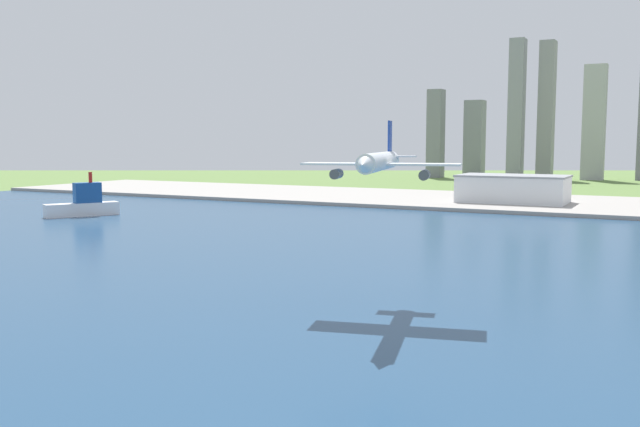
{
  "coord_description": "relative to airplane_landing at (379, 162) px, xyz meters",
  "views": [
    {
      "loc": [
        89.49,
        18.47,
        42.53
      ],
      "look_at": [
        -10.37,
        210.57,
        19.67
      ],
      "focal_mm": 38.61,
      "sensor_mm": 36.0,
      "label": 1
    }
  ],
  "objects": [
    {
      "name": "water_bay",
      "position": [
        -24.39,
        64.78,
        -37.25
      ],
      "size": [
        840.0,
        360.0,
        0.15
      ],
      "primitive_type": "cube",
      "color": "navy",
      "rests_on": "ground"
    },
    {
      "name": "warehouse_main",
      "position": [
        -29.92,
        300.71,
        -25.83
      ],
      "size": [
        69.25,
        40.04,
        17.96
      ],
      "color": "white",
      "rests_on": "industrial_pier"
    },
    {
      "name": "ground_plane",
      "position": [
        -24.39,
        124.78,
        -37.33
      ],
      "size": [
        2400.0,
        2400.0,
        0.0
      ],
      "primitive_type": "plane",
      "color": "#5D7B3D"
    },
    {
      "name": "distant_skyline",
      "position": [
        -0.1,
        648.92,
        23.9
      ],
      "size": [
        423.43,
        67.36,
        159.46
      ],
      "color": "slate",
      "rests_on": "ground"
    },
    {
      "name": "airplane_landing",
      "position": [
        0.0,
        0.0,
        0.0
      ],
      "size": [
        40.34,
        46.37,
        14.98
      ],
      "color": "silver"
    },
    {
      "name": "ferry_boat",
      "position": [
        -232.79,
        125.59,
        -30.35
      ],
      "size": [
        26.28,
        39.54,
        24.9
      ],
      "color": "white",
      "rests_on": "water_bay"
    },
    {
      "name": "industrial_pier",
      "position": [
        -24.39,
        314.78,
        -36.08
      ],
      "size": [
        840.0,
        140.0,
        2.5
      ],
      "primitive_type": "cube",
      "color": "#9E9891",
      "rests_on": "ground"
    }
  ]
}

